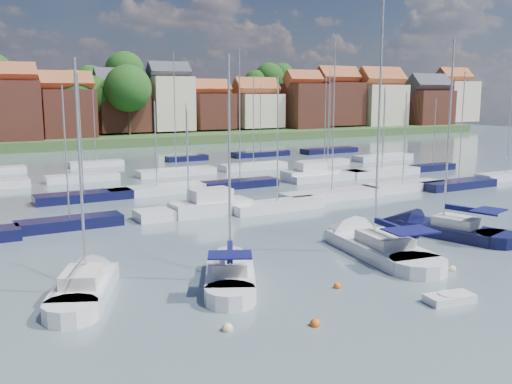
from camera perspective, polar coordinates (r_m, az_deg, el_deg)
ground at (r=70.00m, az=-7.45°, el=1.25°), size 260.00×260.00×0.00m
sailboat_left at (r=32.93m, az=-2.60°, el=-7.94°), size 6.78×10.03×13.54m
sailboat_centre at (r=39.68m, az=10.82°, el=-5.02°), size 5.27×13.34×17.57m
sailboat_navy at (r=44.94m, az=17.29°, el=-3.52°), size 5.95×11.54×15.48m
sailboat_far at (r=32.30m, az=-16.38°, el=-8.75°), size 6.45×10.13×13.23m
tender at (r=30.84m, az=18.79°, el=-10.04°), size 2.65×1.52×0.54m
buoy_a at (r=26.13m, az=-2.88°, el=-13.68°), size 0.52×0.52×0.52m
buoy_b at (r=26.72m, az=5.94°, el=-13.17°), size 0.50×0.50×0.50m
buoy_c at (r=31.65m, az=8.13°, el=-9.47°), size 0.41×0.41×0.41m
buoy_d at (r=36.16m, az=19.05°, el=-7.45°), size 0.43×0.43×0.43m
buoy_e at (r=41.81m, az=10.48°, el=-4.73°), size 0.48×0.48×0.48m
marina_field at (r=66.27m, az=-4.37°, el=1.20°), size 79.62×41.41×15.93m
far_shore_town at (r=159.54m, az=-19.30°, el=7.28°), size 212.46×90.00×22.27m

